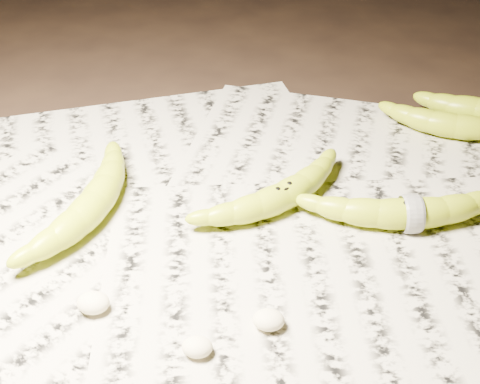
# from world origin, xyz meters

# --- Properties ---
(ground) EXTENTS (3.00, 3.00, 0.00)m
(ground) POSITION_xyz_m (0.00, 0.00, 0.00)
(ground) COLOR black
(ground) RESTS_ON ground
(newspaper_patch) EXTENTS (0.90, 0.70, 0.01)m
(newspaper_patch) POSITION_xyz_m (-0.01, -0.02, 0.00)
(newspaper_patch) COLOR #B8B19E
(newspaper_patch) RESTS_ON ground
(banana_left_b) EXTENTS (0.10, 0.21, 0.04)m
(banana_left_b) POSITION_xyz_m (-0.16, -0.01, 0.03)
(banana_left_b) COLOR #A6BA17
(banana_left_b) RESTS_ON newspaper_patch
(banana_center) EXTENTS (0.18, 0.18, 0.04)m
(banana_center) POSITION_xyz_m (0.06, 0.03, 0.03)
(banana_center) COLOR #A6BA17
(banana_center) RESTS_ON newspaper_patch
(banana_taped) EXTENTS (0.23, 0.10, 0.04)m
(banana_taped) POSITION_xyz_m (0.21, 0.02, 0.03)
(banana_taped) COLOR #A6BA17
(banana_taped) RESTS_ON newspaper_patch
(banana_upper_a) EXTENTS (0.19, 0.09, 0.04)m
(banana_upper_a) POSITION_xyz_m (0.29, 0.22, 0.03)
(banana_upper_a) COLOR #A6BA17
(banana_upper_a) RESTS_ON newspaper_patch
(measuring_tape) EXTENTS (0.01, 0.05, 0.05)m
(measuring_tape) POSITION_xyz_m (0.21, 0.02, 0.03)
(measuring_tape) COLOR white
(measuring_tape) RESTS_ON newspaper_patch
(flesh_chunk_a) EXTENTS (0.03, 0.03, 0.02)m
(flesh_chunk_a) POSITION_xyz_m (-0.12, -0.15, 0.02)
(flesh_chunk_a) COLOR #F4E7BD
(flesh_chunk_a) RESTS_ON newspaper_patch
(flesh_chunk_b) EXTENTS (0.03, 0.02, 0.02)m
(flesh_chunk_b) POSITION_xyz_m (-0.01, -0.19, 0.02)
(flesh_chunk_b) COLOR #F4E7BD
(flesh_chunk_b) RESTS_ON newspaper_patch
(flesh_chunk_c) EXTENTS (0.03, 0.03, 0.02)m
(flesh_chunk_c) POSITION_xyz_m (0.06, -0.15, 0.02)
(flesh_chunk_c) COLOR #F4E7BD
(flesh_chunk_c) RESTS_ON newspaper_patch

